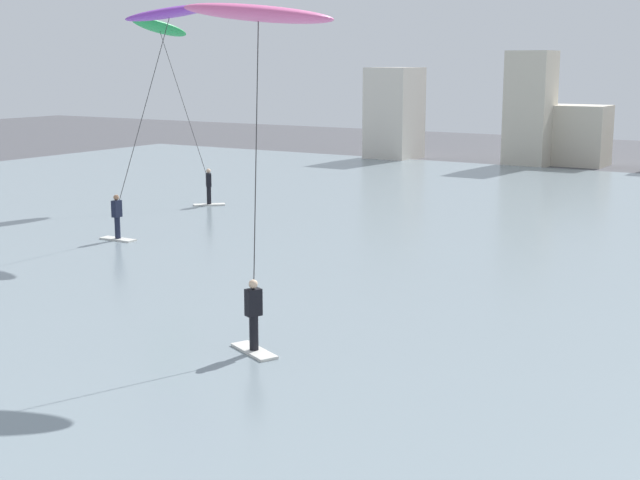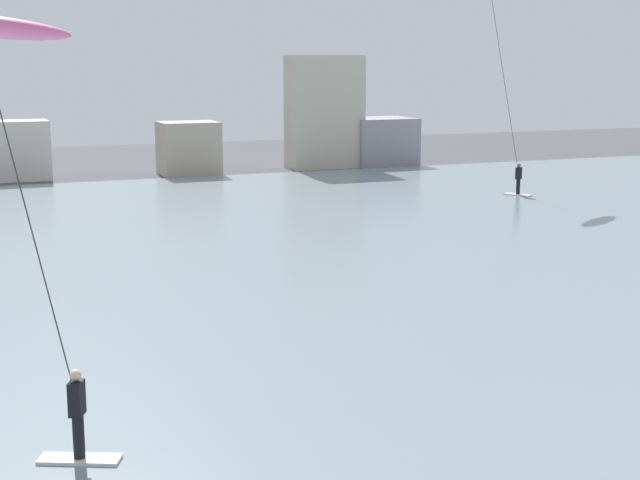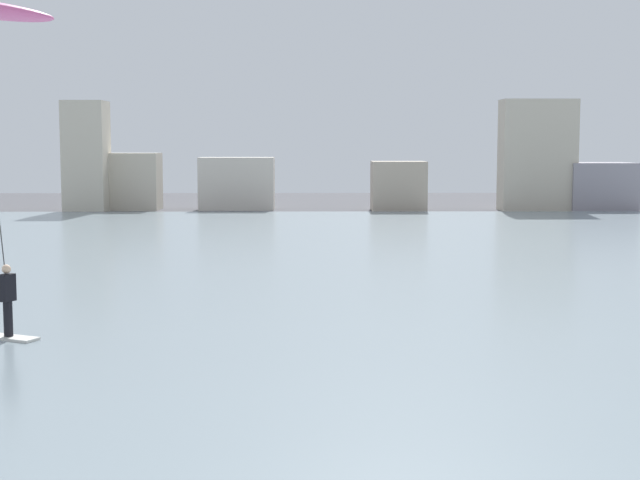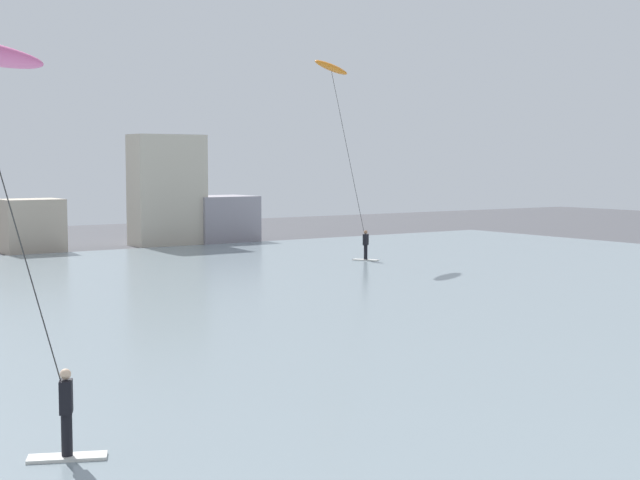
{
  "view_description": "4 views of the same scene",
  "coord_description": "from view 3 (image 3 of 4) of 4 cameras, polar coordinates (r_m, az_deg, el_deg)",
  "views": [
    {
      "loc": [
        6.63,
        2.04,
        6.39
      ],
      "look_at": [
        -2.43,
        16.5,
        3.05
      ],
      "focal_mm": 51.07,
      "sensor_mm": 36.0,
      "label": 1
    },
    {
      "loc": [
        -6.69,
        2.04,
        6.89
      ],
      "look_at": [
        -2.3,
        12.72,
        4.66
      ],
      "focal_mm": 52.35,
      "sensor_mm": 36.0,
      "label": 2
    },
    {
      "loc": [
        1.84,
        -2.57,
        4.37
      ],
      "look_at": [
        1.97,
        9.95,
        3.07
      ],
      "focal_mm": 52.11,
      "sensor_mm": 36.0,
      "label": 3
    },
    {
      "loc": [
        -10.57,
        1.25,
        5.43
      ],
      "look_at": [
        -2.9,
        12.31,
        4.32
      ],
      "focal_mm": 53.27,
      "sensor_mm": 36.0,
      "label": 4
    }
  ],
  "objects": [
    {
      "name": "water_bay",
      "position": [
        32.85,
        -3.8,
        -1.64
      ],
      "size": [
        84.0,
        52.0,
        0.1
      ],
      "primitive_type": "cube",
      "color": "gray",
      "rests_on": "ground"
    },
    {
      "name": "far_shore_buildings",
      "position": [
        60.63,
        -1.92,
        4.26
      ],
      "size": [
        46.09,
        5.84,
        7.24
      ],
      "color": "beige",
      "rests_on": "ground"
    }
  ]
}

